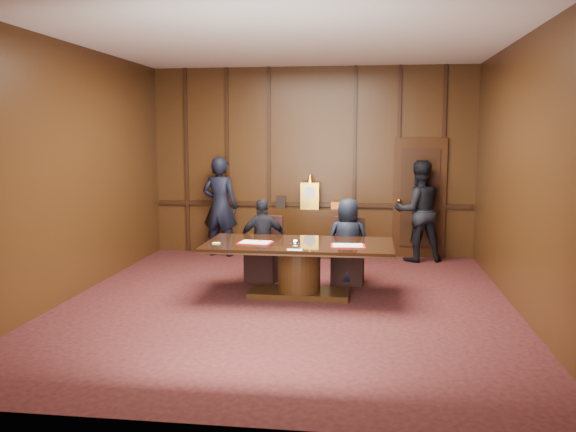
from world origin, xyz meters
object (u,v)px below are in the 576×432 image
object	(u,v)px
conference_table	(299,260)
witness_left	(220,206)
signatory_right	(348,241)
signatory_left	(263,240)
sideboard	(310,230)
witness_right	(419,211)

from	to	relation	value
conference_table	witness_left	xyz separation A→B (m)	(-1.79, 2.68, 0.42)
signatory_right	signatory_left	bearing A→B (deg)	-0.74
witness_left	conference_table	bearing A→B (deg)	132.34
sideboard	conference_table	world-z (taller)	sideboard
conference_table	signatory_right	bearing A→B (deg)	50.91
sideboard	witness_left	xyz separation A→B (m)	(-1.67, -0.16, 0.44)
conference_table	witness_left	world-z (taller)	witness_left
signatory_left	witness_right	world-z (taller)	witness_right
conference_table	sideboard	bearing A→B (deg)	92.53
sideboard	signatory_left	bearing A→B (deg)	-104.40
witness_left	witness_right	size ratio (longest dim) A/B	1.03
witness_right	signatory_right	bearing A→B (deg)	43.93
sideboard	witness_right	xyz separation A→B (m)	(1.96, -0.16, 0.42)
signatory_right	witness_left	xyz separation A→B (m)	(-2.44, 1.88, 0.27)
signatory_right	witness_left	size ratio (longest dim) A/B	0.71
sideboard	signatory_right	xyz separation A→B (m)	(0.78, -2.04, 0.17)
signatory_left	sideboard	bearing A→B (deg)	-120.11
sideboard	signatory_right	size ratio (longest dim) A/B	1.22
conference_table	signatory_left	size ratio (longest dim) A/B	2.04
signatory_left	witness_left	world-z (taller)	witness_left
signatory_left	witness_right	distance (m)	3.13
conference_table	witness_right	size ratio (longest dim) A/B	1.45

